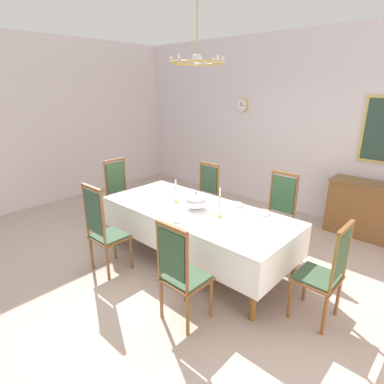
% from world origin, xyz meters
% --- Properties ---
extents(ground, '(7.66, 5.76, 0.04)m').
position_xyz_m(ground, '(0.00, 0.00, -0.02)').
color(ground, '#B9A392').
extents(back_wall, '(7.66, 0.08, 3.28)m').
position_xyz_m(back_wall, '(0.00, 2.92, 1.64)').
color(back_wall, silver).
rests_on(back_wall, ground).
extents(left_wall, '(0.08, 5.76, 3.28)m').
position_xyz_m(left_wall, '(-3.87, 0.00, 1.64)').
color(left_wall, silver).
rests_on(left_wall, ground).
extents(dining_table, '(2.65, 1.15, 0.78)m').
position_xyz_m(dining_table, '(0.00, 0.16, 0.71)').
color(dining_table, brown).
rests_on(dining_table, ground).
extents(tablecloth, '(2.67, 1.17, 0.44)m').
position_xyz_m(tablecloth, '(0.00, 0.16, 0.67)').
color(tablecloth, white).
rests_on(tablecloth, dining_table).
extents(chair_south_a, '(0.44, 0.42, 1.21)m').
position_xyz_m(chair_south_a, '(-0.69, -0.83, 0.60)').
color(chair_south_a, brown).
rests_on(chair_south_a, ground).
extents(chair_north_a, '(0.44, 0.42, 1.10)m').
position_xyz_m(chair_north_a, '(-0.69, 1.14, 0.57)').
color(chair_north_a, brown).
rests_on(chair_north_a, ground).
extents(chair_south_b, '(0.44, 0.42, 1.13)m').
position_xyz_m(chair_south_b, '(0.68, -0.82, 0.58)').
color(chair_south_b, brown).
rests_on(chair_south_b, ground).
extents(chair_north_b, '(0.44, 0.42, 1.20)m').
position_xyz_m(chair_north_b, '(0.68, 1.15, 0.60)').
color(chair_north_b, brown).
rests_on(chair_north_b, ground).
extents(chair_head_west, '(0.42, 0.44, 1.18)m').
position_xyz_m(chair_head_west, '(-1.74, 0.16, 0.59)').
color(chair_head_west, brown).
rests_on(chair_head_west, ground).
extents(chair_head_east, '(0.42, 0.44, 1.12)m').
position_xyz_m(chair_head_east, '(1.73, 0.16, 0.57)').
color(chair_head_east, brown).
rests_on(chair_head_east, ground).
extents(soup_tureen, '(0.31, 0.31, 0.24)m').
position_xyz_m(soup_tureen, '(-0.01, 0.16, 0.90)').
color(soup_tureen, white).
rests_on(soup_tureen, tablecloth).
extents(candlestick_west, '(0.07, 0.07, 0.33)m').
position_xyz_m(candlestick_west, '(-0.39, 0.16, 0.91)').
color(candlestick_west, gold).
rests_on(candlestick_west, tablecloth).
extents(candlestick_east, '(0.07, 0.07, 0.38)m').
position_xyz_m(candlestick_east, '(0.39, 0.16, 0.94)').
color(candlestick_east, gold).
rests_on(candlestick_east, tablecloth).
extents(bowl_near_left, '(0.14, 0.14, 0.03)m').
position_xyz_m(bowl_near_left, '(-0.93, 0.63, 0.80)').
color(bowl_near_left, white).
rests_on(bowl_near_left, tablecloth).
extents(bowl_near_right, '(0.17, 0.17, 0.03)m').
position_xyz_m(bowl_near_right, '(0.32, 0.63, 0.80)').
color(bowl_near_right, white).
rests_on(bowl_near_right, tablecloth).
extents(bowl_far_left, '(0.15, 0.15, 0.03)m').
position_xyz_m(bowl_far_left, '(0.08, -0.30, 0.80)').
color(bowl_far_left, white).
rests_on(bowl_far_left, tablecloth).
extents(bowl_far_right, '(0.19, 0.19, 0.04)m').
position_xyz_m(bowl_far_right, '(0.74, 0.61, 0.80)').
color(bowl_far_right, white).
rests_on(bowl_far_right, tablecloth).
extents(spoon_primary, '(0.05, 0.18, 0.01)m').
position_xyz_m(spoon_primary, '(-1.03, 0.66, 0.79)').
color(spoon_primary, gold).
rests_on(spoon_primary, tablecloth).
extents(spoon_secondary, '(0.04, 0.18, 0.01)m').
position_xyz_m(spoon_secondary, '(0.43, 0.66, 0.79)').
color(spoon_secondary, gold).
rests_on(spoon_secondary, tablecloth).
extents(sideboard, '(1.44, 0.48, 0.90)m').
position_xyz_m(sideboard, '(1.62, 2.60, 0.45)').
color(sideboard, brown).
rests_on(sideboard, ground).
extents(mounted_clock, '(0.28, 0.06, 0.28)m').
position_xyz_m(mounted_clock, '(-1.16, 2.85, 1.97)').
color(mounted_clock, '#D1B251').
extents(chandelier, '(0.63, 0.63, 0.66)m').
position_xyz_m(chandelier, '(-0.00, 0.16, 2.60)').
color(chandelier, gold).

